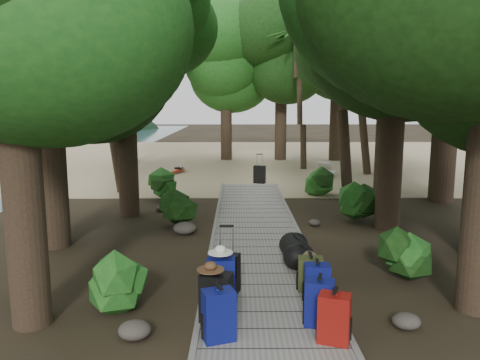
{
  "coord_description": "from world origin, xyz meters",
  "views": [
    {
      "loc": [
        -0.44,
        -9.65,
        2.99
      ],
      "look_at": [
        -0.36,
        2.56,
        1.0
      ],
      "focal_mm": 35.0,
      "sensor_mm": 36.0,
      "label": 1
    }
  ],
  "objects_px": {
    "backpack_left_a": "(219,312)",
    "backpack_right_a": "(334,316)",
    "kayak": "(179,169)",
    "backpack_right_d": "(310,272)",
    "sun_lounger": "(328,170)",
    "backpack_left_c": "(221,278)",
    "lone_suitcase_on_sand": "(260,174)",
    "backpack_left_b": "(216,295)",
    "duffel_right_khaki": "(310,266)",
    "backpack_right_c": "(317,281)",
    "duffel_right_black": "(296,250)",
    "backpack_right_b": "(319,301)",
    "suitcase_on_boardwalk": "(227,273)"
  },
  "relations": [
    {
      "from": "backpack_left_a",
      "to": "backpack_right_a",
      "type": "distance_m",
      "value": 1.41
    },
    {
      "from": "kayak",
      "to": "backpack_right_d",
      "type": "bearing_deg",
      "value": -58.96
    },
    {
      "from": "backpack_right_d",
      "to": "sun_lounger",
      "type": "xyz_separation_m",
      "value": [
        2.62,
        12.19,
        -0.12
      ]
    },
    {
      "from": "backpack_right_a",
      "to": "backpack_left_c",
      "type": "bearing_deg",
      "value": 160.76
    },
    {
      "from": "backpack_left_c",
      "to": "lone_suitcase_on_sand",
      "type": "distance_m",
      "value": 11.09
    },
    {
      "from": "backpack_left_a",
      "to": "sun_lounger",
      "type": "height_order",
      "value": "backpack_left_a"
    },
    {
      "from": "backpack_left_b",
      "to": "duffel_right_khaki",
      "type": "relative_size",
      "value": 1.34
    },
    {
      "from": "backpack_left_a",
      "to": "backpack_right_c",
      "type": "bearing_deg",
      "value": 19.95
    },
    {
      "from": "backpack_left_b",
      "to": "backpack_right_d",
      "type": "bearing_deg",
      "value": 50.63
    },
    {
      "from": "sun_lounger",
      "to": "backpack_right_c",
      "type": "bearing_deg",
      "value": -82.34
    },
    {
      "from": "duffel_right_black",
      "to": "backpack_left_c",
      "type": "bearing_deg",
      "value": -134.07
    },
    {
      "from": "backpack_left_b",
      "to": "backpack_left_c",
      "type": "height_order",
      "value": "backpack_left_c"
    },
    {
      "from": "backpack_left_c",
      "to": "duffel_right_black",
      "type": "bearing_deg",
      "value": 51.75
    },
    {
      "from": "duffel_right_khaki",
      "to": "sun_lounger",
      "type": "distance_m",
      "value": 11.91
    },
    {
      "from": "duffel_right_black",
      "to": "backpack_right_b",
      "type": "bearing_deg",
      "value": -97.14
    },
    {
      "from": "backpack_right_a",
      "to": "backpack_right_c",
      "type": "xyz_separation_m",
      "value": [
        -0.01,
        1.18,
        -0.02
      ]
    },
    {
      "from": "backpack_right_b",
      "to": "backpack_right_c",
      "type": "relative_size",
      "value": 1.08
    },
    {
      "from": "backpack_right_b",
      "to": "duffel_right_black",
      "type": "relative_size",
      "value": 0.9
    },
    {
      "from": "backpack_left_a",
      "to": "duffel_right_black",
      "type": "distance_m",
      "value": 3.11
    },
    {
      "from": "backpack_left_b",
      "to": "backpack_right_c",
      "type": "relative_size",
      "value": 1.19
    },
    {
      "from": "kayak",
      "to": "backpack_right_c",
      "type": "bearing_deg",
      "value": -59.31
    },
    {
      "from": "duffel_right_khaki",
      "to": "duffel_right_black",
      "type": "height_order",
      "value": "duffel_right_black"
    },
    {
      "from": "kayak",
      "to": "backpack_right_a",
      "type": "bearing_deg",
      "value": -60.41
    },
    {
      "from": "backpack_right_b",
      "to": "backpack_right_c",
      "type": "height_order",
      "value": "backpack_right_b"
    },
    {
      "from": "duffel_right_khaki",
      "to": "backpack_left_b",
      "type": "bearing_deg",
      "value": -131.44
    },
    {
      "from": "backpack_right_a",
      "to": "duffel_right_khaki",
      "type": "relative_size",
      "value": 1.21
    },
    {
      "from": "backpack_right_d",
      "to": "backpack_left_c",
      "type": "bearing_deg",
      "value": -156.18
    },
    {
      "from": "backpack_left_a",
      "to": "kayak",
      "type": "height_order",
      "value": "backpack_left_a"
    },
    {
      "from": "backpack_right_d",
      "to": "kayak",
      "type": "height_order",
      "value": "backpack_right_d"
    },
    {
      "from": "backpack_right_c",
      "to": "suitcase_on_boardwalk",
      "type": "height_order",
      "value": "backpack_right_c"
    },
    {
      "from": "backpack_right_d",
      "to": "lone_suitcase_on_sand",
      "type": "distance_m",
      "value": 10.57
    },
    {
      "from": "backpack_right_d",
      "to": "duffel_right_black",
      "type": "height_order",
      "value": "backpack_right_d"
    },
    {
      "from": "backpack_left_b",
      "to": "suitcase_on_boardwalk",
      "type": "xyz_separation_m",
      "value": [
        0.12,
        1.05,
        -0.07
      ]
    },
    {
      "from": "backpack_right_b",
      "to": "lone_suitcase_on_sand",
      "type": "xyz_separation_m",
      "value": [
        -0.21,
        11.74,
        -0.11
      ]
    },
    {
      "from": "backpack_right_d",
      "to": "backpack_right_a",
      "type": "bearing_deg",
      "value": -83.6
    },
    {
      "from": "backpack_left_a",
      "to": "lone_suitcase_on_sand",
      "type": "relative_size",
      "value": 1.07
    },
    {
      "from": "backpack_right_c",
      "to": "backpack_right_a",
      "type": "bearing_deg",
      "value": -86.25
    },
    {
      "from": "backpack_left_b",
      "to": "suitcase_on_boardwalk",
      "type": "distance_m",
      "value": 1.05
    },
    {
      "from": "backpack_left_b",
      "to": "lone_suitcase_on_sand",
      "type": "bearing_deg",
      "value": 97.73
    },
    {
      "from": "backpack_right_b",
      "to": "backpack_right_c",
      "type": "bearing_deg",
      "value": 95.85
    },
    {
      "from": "backpack_right_d",
      "to": "suitcase_on_boardwalk",
      "type": "relative_size",
      "value": 0.97
    },
    {
      "from": "backpack_right_c",
      "to": "backpack_right_d",
      "type": "height_order",
      "value": "backpack_right_c"
    },
    {
      "from": "backpack_left_b",
      "to": "backpack_right_b",
      "type": "xyz_separation_m",
      "value": [
        1.35,
        -0.09,
        -0.04
      ]
    },
    {
      "from": "backpack_right_d",
      "to": "suitcase_on_boardwalk",
      "type": "height_order",
      "value": "suitcase_on_boardwalk"
    },
    {
      "from": "duffel_right_black",
      "to": "suitcase_on_boardwalk",
      "type": "relative_size",
      "value": 1.24
    },
    {
      "from": "duffel_right_khaki",
      "to": "kayak",
      "type": "xyz_separation_m",
      "value": [
        -3.76,
        12.82,
        -0.14
      ]
    },
    {
      "from": "backpack_left_a",
      "to": "sun_lounger",
      "type": "relative_size",
      "value": 0.42
    },
    {
      "from": "backpack_left_c",
      "to": "lone_suitcase_on_sand",
      "type": "height_order",
      "value": "backpack_left_c"
    },
    {
      "from": "backpack_right_a",
      "to": "backpack_right_d",
      "type": "distance_m",
      "value": 1.61
    },
    {
      "from": "backpack_right_c",
      "to": "kayak",
      "type": "xyz_separation_m",
      "value": [
        -3.71,
        13.79,
        -0.27
      ]
    }
  ]
}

